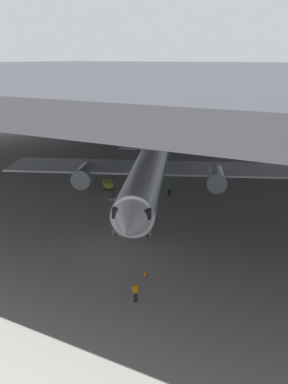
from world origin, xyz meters
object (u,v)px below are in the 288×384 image
airplane_main (148,173)px  baggage_tug (108,184)px  traffic_cone_orange (145,273)px  crew_worker_near_nose (135,291)px  boarding_stairs (132,227)px  crew_worker_by_stairs (147,218)px  airplane_distant (142,121)px

airplane_main → baggage_tug: size_ratio=15.43×
airplane_main → traffic_cone_orange: bearing=-61.7°
crew_worker_near_nose → baggage_tug: 29.65m
boarding_stairs → crew_worker_by_stairs: boarding_stairs is taller
airplane_distant → traffic_cone_orange: (33.85, -58.74, -2.88)m
boarding_stairs → traffic_cone_orange: bearing=-52.2°
crew_worker_by_stairs → traffic_cone_orange: bearing=-61.7°
crew_worker_near_nose → boarding_stairs: bearing=122.3°
airplane_main → crew_worker_near_nose: airplane_main is taller
airplane_distant → crew_worker_near_nose: bearing=-60.6°
airplane_distant → boarding_stairs: bearing=-61.3°
airplane_distant → traffic_cone_orange: airplane_distant is taller
crew_worker_by_stairs → baggage_tug: crew_worker_by_stairs is taller
airplane_main → crew_worker_near_nose: (10.71, -21.13, -2.71)m
airplane_main → boarding_stairs: airplane_main is taller
boarding_stairs → airplane_distant: (-28.29, 51.57, 2.42)m
airplane_distant → baggage_tug: 42.68m
crew_worker_by_stairs → airplane_main: bearing=118.3°
baggage_tug → crew_worker_near_nose: bearing=-51.9°
boarding_stairs → crew_worker_near_nose: (6.88, -10.88, 0.14)m
airplane_distant → traffic_cone_orange: size_ratio=50.29×
crew_worker_near_nose → airplane_distant: 71.71m
traffic_cone_orange → crew_worker_near_nose: bearing=-70.4°
boarding_stairs → baggage_tug: boarding_stairs is taller
boarding_stairs → crew_worker_near_nose: boarding_stairs is taller
airplane_distant → baggage_tug: airplane_distant is taller
airplane_main → crew_worker_by_stairs: airplane_main is taller
crew_worker_near_nose → traffic_cone_orange: bearing=109.6°
airplane_main → traffic_cone_orange: size_ratio=62.58×
crew_worker_near_nose → airplane_distant: bearing=119.4°
crew_worker_by_stairs → airplane_distant: (-28.47, 48.75, 2.29)m
boarding_stairs → crew_worker_by_stairs: bearing=86.3°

